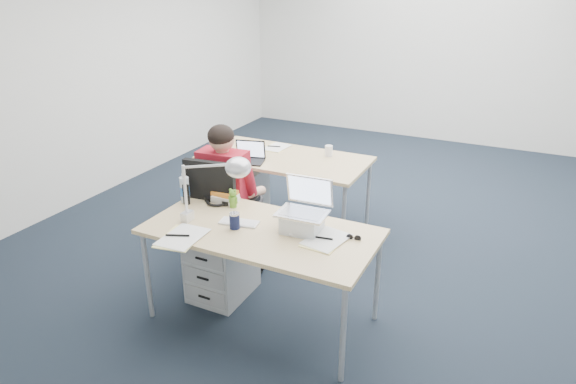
{
  "coord_description": "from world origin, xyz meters",
  "views": [
    {
      "loc": [
        1.41,
        -4.4,
        2.34
      ],
      "look_at": [
        -0.15,
        -1.22,
        0.85
      ],
      "focal_mm": 32.0,
      "sensor_mm": 36.0,
      "label": 1
    }
  ],
  "objects": [
    {
      "name": "desk_far",
      "position": [
        -0.69,
        -0.2,
        0.68
      ],
      "size": [
        1.6,
        0.8,
        0.73
      ],
      "color": "tan",
      "rests_on": "ground"
    },
    {
      "name": "drawer_pedestal_far",
      "position": [
        -1.12,
        -0.33,
        0.28
      ],
      "size": [
        0.4,
        0.5,
        0.55
      ],
      "primitive_type": "cube",
      "color": "#ACB0B2",
      "rests_on": "ground"
    },
    {
      "name": "silver_laptop",
      "position": [
        0.11,
        -1.54,
        0.91
      ],
      "size": [
        0.35,
        0.28,
        0.36
      ],
      "primitive_type": null,
      "rotation": [
        0.0,
        0.0,
        0.06
      ],
      "color": "silver",
      "rests_on": "desk_near"
    },
    {
      "name": "far_cup",
      "position": [
        -0.32,
        0.01,
        0.78
      ],
      "size": [
        0.09,
        0.09,
        0.11
      ],
      "primitive_type": "cylinder",
      "rotation": [
        0.0,
        0.0,
        -0.18
      ],
      "color": "white",
      "rests_on": "desk_far"
    },
    {
      "name": "water_bottle",
      "position": [
        -0.9,
        -1.49,
        0.85
      ],
      "size": [
        0.09,
        0.09,
        0.23
      ],
      "primitive_type": "cylinder",
      "rotation": [
        0.0,
        0.0,
        0.34
      ],
      "color": "silver",
      "rests_on": "desk_near"
    },
    {
      "name": "book_stack",
      "position": [
        -0.63,
        -1.35,
        0.77
      ],
      "size": [
        0.19,
        0.15,
        0.08
      ],
      "primitive_type": "cube",
      "rotation": [
        0.0,
        0.0,
        0.04
      ],
      "color": "silver",
      "rests_on": "desk_near"
    },
    {
      "name": "office_chair",
      "position": [
        -0.77,
        -1.18,
        0.3
      ],
      "size": [
        0.73,
        0.73,
        1.05
      ],
      "rotation": [
        0.0,
        0.0,
        0.11
      ],
      "color": "black",
      "rests_on": "ground"
    },
    {
      "name": "wireless_keyboard",
      "position": [
        -0.34,
        -1.63,
        0.74
      ],
      "size": [
        0.29,
        0.16,
        0.01
      ],
      "primitive_type": "cube",
      "rotation": [
        0.0,
        0.0,
        0.18
      ],
      "color": "white",
      "rests_on": "desk_near"
    },
    {
      "name": "floor",
      "position": [
        0.0,
        0.0,
        0.0
      ],
      "size": [
        7.0,
        7.0,
        0.0
      ],
      "primitive_type": "plane",
      "color": "black",
      "rests_on": "ground"
    },
    {
      "name": "room",
      "position": [
        0.0,
        0.0,
        1.71
      ],
      "size": [
        6.02,
        7.02,
        2.8
      ],
      "color": "silver",
      "rests_on": "ground"
    },
    {
      "name": "far_papers",
      "position": [
        -0.9,
        0.01,
        0.73
      ],
      "size": [
        0.21,
        0.29,
        0.01
      ],
      "primitive_type": "cube",
      "rotation": [
        0.0,
        0.0,
        -0.04
      ],
      "color": "white",
      "rests_on": "desk_far"
    },
    {
      "name": "dark_laptop",
      "position": [
        -0.92,
        -0.49,
        0.83
      ],
      "size": [
        0.34,
        0.34,
        0.2
      ],
      "primitive_type": null,
      "rotation": [
        0.0,
        0.0,
        0.27
      ],
      "color": "black",
      "rests_on": "desk_far"
    },
    {
      "name": "papers_left",
      "position": [
        -0.57,
        -2.0,
        0.74
      ],
      "size": [
        0.27,
        0.36,
        0.01
      ],
      "primitive_type": "cube",
      "rotation": [
        0.0,
        0.0,
        0.1
      ],
      "color": "#FFF293",
      "rests_on": "desk_near"
    },
    {
      "name": "seated_person",
      "position": [
        -0.79,
        -1.0,
        0.63
      ],
      "size": [
        0.41,
        0.71,
        1.26
      ],
      "rotation": [
        0.0,
        0.0,
        0.08
      ],
      "color": "maroon",
      "rests_on": "ground"
    },
    {
      "name": "desk_near",
      "position": [
        -0.15,
        -1.65,
        0.68
      ],
      "size": [
        1.6,
        0.8,
        0.73
      ],
      "color": "tan",
      "rests_on": "ground"
    },
    {
      "name": "bear_figurine",
      "position": [
        -0.52,
        -1.41,
        0.8
      ],
      "size": [
        0.08,
        0.06,
        0.15
      ],
      "primitive_type": null,
      "rotation": [
        0.0,
        0.0,
        0.06
      ],
      "color": "#3D7E21",
      "rests_on": "desk_near"
    },
    {
      "name": "can_koozie",
      "position": [
        -0.32,
        -1.71,
        0.79
      ],
      "size": [
        0.08,
        0.08,
        0.12
      ],
      "primitive_type": "cylinder",
      "rotation": [
        0.0,
        0.0,
        0.21
      ],
      "color": "#12183A",
      "rests_on": "desk_near"
    },
    {
      "name": "sunglasses",
      "position": [
        0.47,
        -1.5,
        0.74
      ],
      "size": [
        0.11,
        0.06,
        0.02
      ],
      "primitive_type": null,
      "rotation": [
        0.0,
        0.0,
        0.11
      ],
      "color": "black",
      "rests_on": "desk_near"
    },
    {
      "name": "cordless_phone",
      "position": [
        -0.87,
        -1.52,
        0.81
      ],
      "size": [
        0.04,
        0.03,
        0.16
      ],
      "primitive_type": "cube",
      "rotation": [
        0.0,
        0.0,
        0.02
      ],
      "color": "black",
      "rests_on": "desk_near"
    },
    {
      "name": "papers_right",
      "position": [
        0.31,
        -1.6,
        0.74
      ],
      "size": [
        0.27,
        0.35,
        0.01
      ],
      "primitive_type": "cube",
      "rotation": [
        0.0,
        0.0,
        -0.14
      ],
      "color": "#FFF293",
      "rests_on": "desk_near"
    },
    {
      "name": "computer_mouse",
      "position": [
        0.08,
        -1.62,
        0.75
      ],
      "size": [
        0.06,
        0.09,
        0.03
      ],
      "primitive_type": "ellipsoid",
      "rotation": [
        0.0,
        0.0,
        0.09
      ],
      "color": "white",
      "rests_on": "desk_near"
    },
    {
      "name": "desk_lamp",
      "position": [
        -0.52,
        -1.75,
        1.01
      ],
      "size": [
        0.53,
        0.33,
        0.57
      ],
      "primitive_type": null,
      "rotation": [
        0.0,
        0.0,
        0.32
      ],
      "color": "silver",
      "rests_on": "desk_near"
    },
    {
      "name": "drawer_pedestal_near",
      "position": [
        -0.58,
        -1.51,
        0.28
      ],
      "size": [
        0.4,
        0.5,
        0.55
      ],
      "primitive_type": "cube",
      "color": "#ACB0B2",
      "rests_on": "ground"
    },
    {
      "name": "headphones",
      "position": [
        -0.67,
        -1.4,
        0.75
      ],
      "size": [
        0.24,
        0.18,
        0.04
      ],
      "primitive_type": null,
      "rotation": [
        0.0,
        0.0,
        -0.01
      ],
      "color": "black",
      "rests_on": "desk_near"
    }
  ]
}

